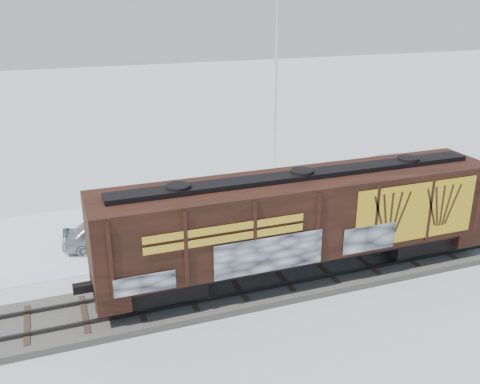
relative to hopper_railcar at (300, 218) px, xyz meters
name	(u,v)px	position (x,y,z in m)	size (l,w,h in m)	color
ground	(281,282)	(-0.78, 0.01, -2.86)	(500.00, 500.00, 0.00)	white
rail_track	(281,279)	(-0.78, 0.01, -2.71)	(50.00, 3.40, 0.43)	#59544C
parking_strip	(224,217)	(-0.78, 7.51, -2.84)	(40.00, 8.00, 0.03)	white
hopper_railcar	(300,218)	(0.00, 0.00, 0.00)	(16.76, 3.06, 4.36)	black
flagpole	(277,103)	(4.66, 12.88, 2.05)	(2.30, 0.90, 12.99)	silver
car_silver	(107,234)	(-7.15, 5.90, -2.12)	(1.66, 4.13, 1.41)	#A5A8AC
car_white	(265,197)	(1.65, 7.51, -2.03)	(1.67, 4.80, 1.58)	silver
car_dark	(290,203)	(2.68, 6.40, -2.12)	(1.97, 4.85, 1.41)	black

